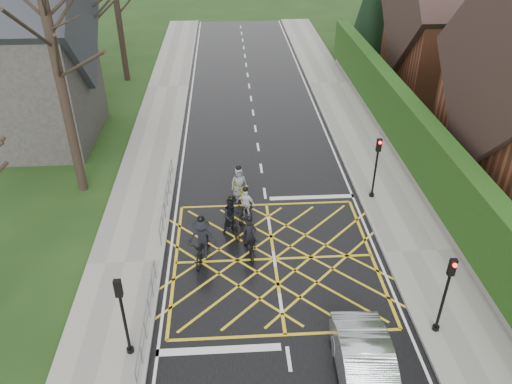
{
  "coord_description": "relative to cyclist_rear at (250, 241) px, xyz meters",
  "views": [
    {
      "loc": [
        -1.73,
        -15.64,
        13.12
      ],
      "look_at": [
        -0.55,
        3.1,
        1.3
      ],
      "focal_mm": 35.0,
      "sensor_mm": 36.0,
      "label": 1
    }
  ],
  "objects": [
    {
      "name": "stone_wall",
      "position": [
        8.73,
        5.53,
        -0.24
      ],
      "size": [
        0.5,
        38.0,
        0.7
      ],
      "primitive_type": "cube",
      "color": "slate",
      "rests_on": "ground"
    },
    {
      "name": "sidewalk_left",
      "position": [
        -5.02,
        -0.47,
        -0.51
      ],
      "size": [
        3.0,
        80.0,
        0.15
      ],
      "primitive_type": "cube",
      "color": "gray",
      "rests_on": "ground"
    },
    {
      "name": "cyclist_rear",
      "position": [
        0.0,
        0.0,
        0.0
      ],
      "size": [
        0.88,
        1.93,
        1.81
      ],
      "rotation": [
        0.0,
        0.0,
        0.12
      ],
      "color": "black",
      "rests_on": "ground"
    },
    {
      "name": "cyclist_front",
      "position": [
        -0.05,
        2.45,
        0.02
      ],
      "size": [
        1.08,
        1.69,
        1.65
      ],
      "rotation": [
        0.0,
        0.0,
        -0.41
      ],
      "color": "black",
      "rests_on": "ground"
    },
    {
      "name": "cyclist_mid",
      "position": [
        -1.91,
        -0.2,
        0.16
      ],
      "size": [
        1.32,
        2.2,
        2.04
      ],
      "rotation": [
        0.0,
        0.0,
        -0.18
      ],
      "color": "black",
      "rests_on": "ground"
    },
    {
      "name": "house_far",
      "position": [
        15.74,
        17.53,
        3.77
      ],
      "size": [
        9.8,
        8.8,
        10.3
      ],
      "color": "brown",
      "rests_on": "ground"
    },
    {
      "name": "church",
      "position": [
        -12.55,
        11.53,
        4.34
      ],
      "size": [
        8.8,
        7.8,
        11.0
      ],
      "color": "#2D2B28",
      "rests_on": "ground"
    },
    {
      "name": "cyclist_back",
      "position": [
        -0.69,
        1.42,
        0.12
      ],
      "size": [
        1.09,
        1.95,
        1.88
      ],
      "rotation": [
        0.0,
        0.0,
        0.32
      ],
      "color": "black",
      "rests_on": "ground"
    },
    {
      "name": "road",
      "position": [
        0.98,
        -0.47,
        -0.58
      ],
      "size": [
        9.0,
        80.0,
        0.01
      ],
      "primitive_type": "cube",
      "color": "black",
      "rests_on": "ground"
    },
    {
      "name": "traffic_light_se",
      "position": [
        6.08,
        -4.68,
        1.07
      ],
      "size": [
        0.24,
        0.31,
        3.21
      ],
      "rotation": [
        0.0,
        0.0,
        3.14
      ],
      "color": "black",
      "rests_on": "ground"
    },
    {
      "name": "car",
      "position": [
        3.13,
        -6.73,
        0.15
      ],
      "size": [
        1.73,
        4.54,
        1.48
      ],
      "primitive_type": "imported",
      "rotation": [
        0.0,
        0.0,
        -0.04
      ],
      "color": "silver",
      "rests_on": "ground"
    },
    {
      "name": "hedge",
      "position": [
        8.73,
        5.53,
        1.51
      ],
      "size": [
        0.9,
        38.0,
        2.8
      ],
      "primitive_type": "cube",
      "color": "#1A370F",
      "rests_on": "stone_wall"
    },
    {
      "name": "cyclist_lead",
      "position": [
        -0.29,
        4.24,
        0.01
      ],
      "size": [
        1.06,
        1.88,
        1.74
      ],
      "rotation": [
        0.0,
        0.0,
        0.26
      ],
      "color": "#B3B015",
      "rests_on": "ground"
    },
    {
      "name": "tree_near",
      "position": [
        -8.02,
        5.53,
        7.32
      ],
      "size": [
        9.24,
        9.24,
        11.44
      ],
      "color": "black",
      "rests_on": "ground"
    },
    {
      "name": "railing_south",
      "position": [
        -3.67,
        -3.97,
        0.19
      ],
      "size": [
        0.05,
        5.04,
        1.03
      ],
      "color": "slate",
      "rests_on": "ground"
    },
    {
      "name": "ground",
      "position": [
        0.98,
        -0.47,
        -0.59
      ],
      "size": [
        120.0,
        120.0,
        0.0
      ],
      "primitive_type": "plane",
      "color": "black",
      "rests_on": "ground"
    },
    {
      "name": "traffic_light_ne",
      "position": [
        6.08,
        3.72,
        1.07
      ],
      "size": [
        0.24,
        0.31,
        3.21
      ],
      "rotation": [
        0.0,
        0.0,
        3.14
      ],
      "color": "black",
      "rests_on": "ground"
    },
    {
      "name": "sidewalk_right",
      "position": [
        6.98,
        -0.47,
        -0.51
      ],
      "size": [
        3.0,
        80.0,
        0.15
      ],
      "primitive_type": "cube",
      "color": "gray",
      "rests_on": "ground"
    },
    {
      "name": "railing_north",
      "position": [
        -3.67,
        3.53,
        0.2
      ],
      "size": [
        0.05,
        6.04,
        1.03
      ],
      "color": "slate",
      "rests_on": "ground"
    },
    {
      "name": "traffic_light_sw",
      "position": [
        -4.12,
        -4.97,
        1.07
      ],
      "size": [
        0.24,
        0.31,
        3.21
      ],
      "color": "black",
      "rests_on": "ground"
    }
  ]
}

